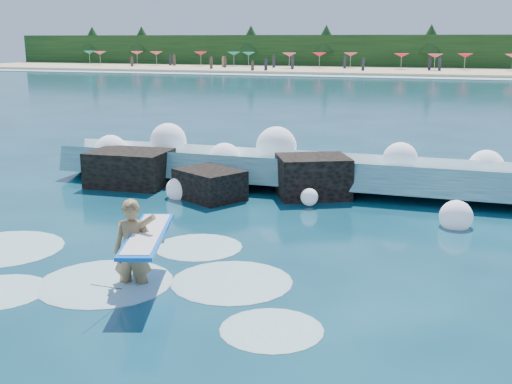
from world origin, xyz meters
The scene contains 11 objects.
ground centered at (0.00, 0.00, 0.00)m, with size 200.00×200.00×0.00m, color #072F3D.
beach centered at (0.00, 78.00, 0.20)m, with size 140.00×20.00×0.40m, color tan.
wet_band centered at (0.00, 67.00, 0.04)m, with size 140.00×5.00×0.08m, color silver.
treeline centered at (0.00, 88.00, 2.50)m, with size 140.00×4.00×5.00m, color black.
breaking_wave centered at (1.27, 7.81, 0.48)m, with size 15.97×2.58×1.38m.
rock_cluster centered at (-1.46, 6.35, 0.44)m, with size 8.16×3.37×1.38m.
surfer_with_board centered at (0.20, -0.97, 0.72)m, with size 1.42×3.07×1.96m.
wave_spray centered at (1.03, 7.56, 0.87)m, with size 14.80×4.41×1.95m.
surf_foam centered at (-0.71, -0.47, 0.00)m, with size 8.87×5.35×0.13m.
beach_umbrellas centered at (-0.01, 79.94, 2.25)m, with size 112.34×6.57×0.50m.
beachgoers centered at (9.31, 75.17, 1.09)m, with size 108.19×12.94×1.92m.
Camera 1 is at (5.81, -10.77, 4.43)m, focal length 45.00 mm.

